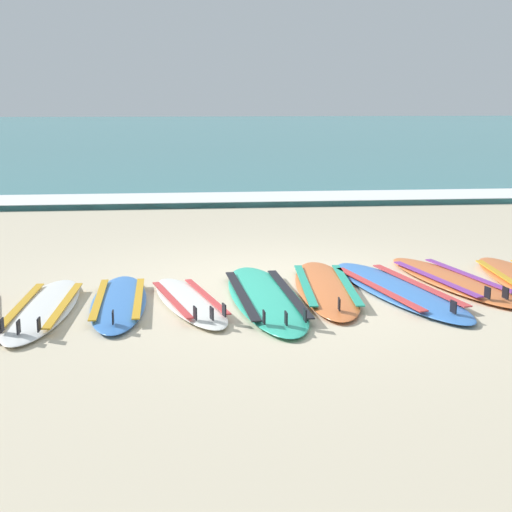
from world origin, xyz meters
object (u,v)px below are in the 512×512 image
at_px(surfboard_2, 43,308).
at_px(surfboard_6, 326,288).
at_px(surfboard_3, 119,302).
at_px(surfboard_5, 265,297).
at_px(surfboard_8, 452,280).
at_px(surfboard_4, 189,301).
at_px(surfboard_7, 397,289).

xyz_separation_m(surfboard_2, surfboard_6, (2.74, 0.48, -0.00)).
xyz_separation_m(surfboard_3, surfboard_5, (1.40, 0.03, 0.00)).
bearing_deg(surfboard_8, surfboard_4, -168.87).
relative_size(surfboard_3, surfboard_8, 0.87).
distance_m(surfboard_5, surfboard_7, 1.37).
distance_m(surfboard_6, surfboard_8, 1.40).
distance_m(surfboard_2, surfboard_4, 1.35).
height_order(surfboard_3, surfboard_8, same).
bearing_deg(surfboard_4, surfboard_7, 6.25).
bearing_deg(surfboard_7, surfboard_3, -176.30).
xyz_separation_m(surfboard_5, surfboard_8, (2.05, 0.47, 0.00)).
bearing_deg(surfboard_6, surfboard_2, -170.12).
height_order(surfboard_5, surfboard_6, same).
bearing_deg(surfboard_2, surfboard_6, 9.88).
height_order(surfboard_2, surfboard_4, same).
height_order(surfboard_2, surfboard_7, same).
bearing_deg(surfboard_3, surfboard_7, 3.70).
xyz_separation_m(surfboard_2, surfboard_8, (4.13, 0.65, -0.00)).
height_order(surfboard_6, surfboard_7, same).
relative_size(surfboard_4, surfboard_8, 0.83).
bearing_deg(surfboard_4, surfboard_3, 175.55).
distance_m(surfboard_4, surfboard_5, 0.74).
xyz_separation_m(surfboard_3, surfboard_7, (2.76, 0.18, -0.00)).
bearing_deg(surfboard_5, surfboard_7, 6.34).
xyz_separation_m(surfboard_6, surfboard_7, (0.71, -0.14, -0.00)).
bearing_deg(surfboard_7, surfboard_2, -174.48).
height_order(surfboard_4, surfboard_6, same).
height_order(surfboard_2, surfboard_5, same).
bearing_deg(surfboard_6, surfboard_8, 7.12).
bearing_deg(surfboard_3, surfboard_4, -4.45).
xyz_separation_m(surfboard_6, surfboard_8, (1.39, 0.17, 0.00)).
relative_size(surfboard_2, surfboard_7, 0.83).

